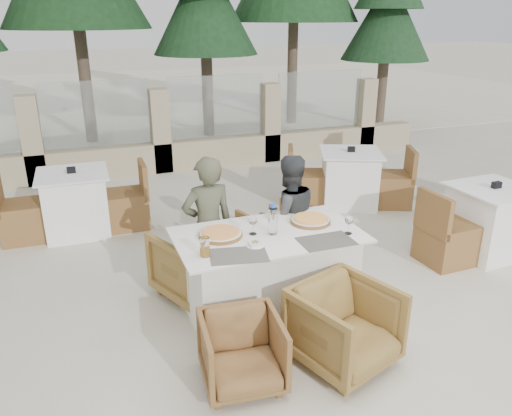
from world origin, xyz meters
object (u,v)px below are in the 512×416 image
object	(u,v)px
bg_table_b	(349,178)
diner_right	(288,219)
pizza_right	(310,220)
olive_dish	(255,244)
diner_left	(208,226)
pizza_left	(221,234)
wine_glass_corner	(349,224)
dining_table	(268,274)
armchair_far_left	(199,263)
armchair_near_right	(345,327)
armchair_near_left	(242,352)
beer_glass_right	(272,211)
bg_table_a	(76,203)
bg_table_c	(490,221)
water_bottle	(273,219)
armchair_far_right	(277,237)
beer_glass_left	(205,247)
wine_glass_centre	(253,224)

from	to	relation	value
bg_table_b	diner_right	bearing A→B (deg)	-112.45
pizza_right	olive_dish	xyz separation A→B (m)	(-0.64, -0.28, -0.00)
bg_table_b	diner_left	bearing A→B (deg)	-123.69
pizza_left	wine_glass_corner	world-z (taller)	wine_glass_corner
dining_table	bg_table_b	xyz separation A→B (m)	(2.10, 2.16, 0.00)
armchair_far_left	diner_left	xyz separation A→B (m)	(0.11, 0.03, 0.34)
pizza_right	olive_dish	distance (m)	0.70
pizza_left	armchair_near_right	size ratio (longest dim) A/B	0.53
diner_left	diner_right	bearing A→B (deg)	174.73
pizza_left	armchair_near_left	bearing A→B (deg)	-98.11
dining_table	armchair_near_left	world-z (taller)	dining_table
beer_glass_right	bg_table_a	distance (m)	2.77
dining_table	bg_table_c	xyz separation A→B (m)	(2.77, 0.26, 0.00)
pizza_right	water_bottle	xyz separation A→B (m)	(-0.41, -0.11, 0.11)
water_bottle	beer_glass_right	world-z (taller)	water_bottle
bg_table_b	beer_glass_right	bearing A→B (deg)	-113.22
beer_glass_right	armchair_far_left	xyz separation A→B (m)	(-0.66, 0.19, -0.50)
armchair_far_right	bg_table_c	size ratio (longest dim) A/B	0.42
bg_table_b	olive_dish	bearing A→B (deg)	-110.97
pizza_right	water_bottle	distance (m)	0.44
pizza_left	wine_glass_corner	distance (m)	1.09
olive_dish	armchair_near_right	size ratio (longest dim) A/B	0.16
water_bottle	bg_table_a	size ratio (longest dim) A/B	0.17
armchair_far_right	bg_table_c	world-z (taller)	bg_table_c
wine_glass_corner	bg_table_c	bearing A→B (deg)	13.02
beer_glass_left	armchair_near_left	distance (m)	0.84
pizza_right	bg_table_a	xyz separation A→B (m)	(-1.97, 2.38, -0.41)
armchair_far_right	armchair_near_right	xyz separation A→B (m)	(-0.18, -1.71, 0.01)
bg_table_b	bg_table_c	world-z (taller)	same
beer_glass_left	bg_table_a	distance (m)	2.88
water_bottle	wine_glass_corner	world-z (taller)	water_bottle
pizza_right	wine_glass_corner	bearing A→B (deg)	-60.24
water_bottle	pizza_left	bearing A→B (deg)	166.27
dining_table	diner_right	xyz separation A→B (m)	(0.42, 0.53, 0.26)
armchair_near_left	bg_table_c	bearing A→B (deg)	24.07
pizza_left	water_bottle	bearing A→B (deg)	-13.73
dining_table	pizza_right	world-z (taller)	pizza_right
armchair_far_right	diner_right	size ratio (longest dim) A/B	0.53
wine_glass_corner	bg_table_b	xyz separation A→B (m)	(1.46, 2.40, -0.48)
beer_glass_left	beer_glass_right	world-z (taller)	beer_glass_left
beer_glass_right	olive_dish	distance (m)	0.63
water_bottle	beer_glass_right	xyz separation A→B (m)	(0.13, 0.34, -0.07)
dining_table	armchair_near_right	size ratio (longest dim) A/B	2.28
beer_glass_left	armchair_near_left	bearing A→B (deg)	-81.43
olive_dish	armchair_far_left	xyz separation A→B (m)	(-0.31, 0.70, -0.46)
pizza_left	bg_table_c	size ratio (longest dim) A/B	0.23
armchair_near_left	diner_left	bearing A→B (deg)	90.09
bg_table_a	bg_table_c	world-z (taller)	same
armchair_far_left	wine_glass_corner	bearing A→B (deg)	123.73
wine_glass_centre	olive_dish	size ratio (longest dim) A/B	1.67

